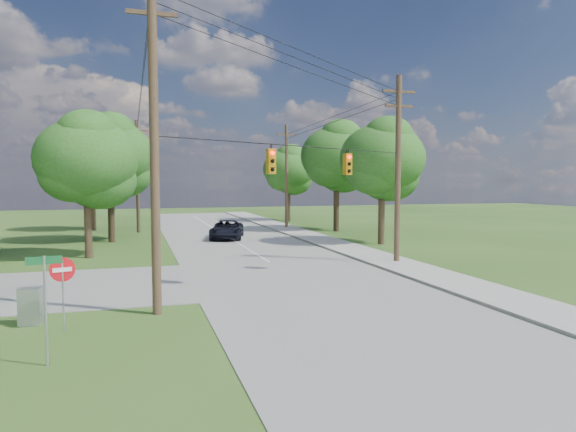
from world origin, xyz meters
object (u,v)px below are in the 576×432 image
object	(u,v)px
pole_north_w	(137,175)
do_not_enter_sign	(63,277)
pole_ne	(398,166)
control_cabinet	(30,306)
pole_sw	(154,135)
car_main_north	(227,230)
pole_north_e	(287,176)

from	to	relation	value
pole_north_w	do_not_enter_sign	bearing A→B (deg)	-94.59
pole_ne	control_cabinet	distance (m)	19.75
pole_sw	car_main_north	xyz separation A→B (m)	(6.31, 22.05, -5.47)
pole_ne	car_main_north	bearing A→B (deg)	116.46
car_main_north	pole_north_e	bearing A→B (deg)	61.30
car_main_north	control_cabinet	distance (m)	24.49
pole_sw	pole_ne	xyz separation A→B (m)	(13.50, 7.60, -0.76)
pole_north_w	control_cabinet	world-z (taller)	pole_north_w
pole_sw	control_cabinet	bearing A→B (deg)	-177.51
pole_north_e	car_main_north	size ratio (longest dim) A/B	1.91
pole_north_e	do_not_enter_sign	world-z (taller)	pole_north_e
do_not_enter_sign	pole_sw	bearing A→B (deg)	8.20
pole_sw	pole_north_w	size ratio (longest dim) A/B	1.20
car_main_north	pole_ne	bearing A→B (deg)	-48.65
pole_ne	pole_north_e	world-z (taller)	pole_ne
pole_north_w	do_not_enter_sign	xyz separation A→B (m)	(-2.47, -30.79, -3.45)
pole_north_e	do_not_enter_sign	bearing A→B (deg)	-118.00
pole_ne	pole_north_w	world-z (taller)	pole_ne
pole_sw	car_main_north	bearing A→B (deg)	74.03
pole_ne	control_cabinet	world-z (taller)	pole_ne
pole_ne	car_main_north	distance (m)	16.81
pole_north_w	pole_sw	bearing A→B (deg)	-89.23
pole_ne	car_main_north	xyz separation A→B (m)	(-7.19, 14.45, -4.71)
pole_ne	do_not_enter_sign	bearing A→B (deg)	-151.78
pole_sw	do_not_enter_sign	bearing A→B (deg)	-157.55
pole_north_w	car_main_north	bearing A→B (deg)	-48.39
pole_north_w	car_main_north	xyz separation A→B (m)	(6.71, -7.55, -4.37)
pole_sw	control_cabinet	size ratio (longest dim) A/B	9.96
pole_north_w	do_not_enter_sign	world-z (taller)	pole_north_w
pole_sw	pole_ne	bearing A→B (deg)	29.38
pole_north_e	control_cabinet	world-z (taller)	pole_north_e
pole_north_e	pole_sw	bearing A→B (deg)	-114.52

